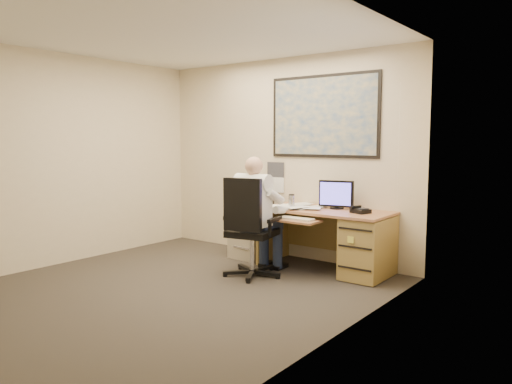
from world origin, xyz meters
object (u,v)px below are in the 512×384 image
Objects in this scene: desk at (350,237)px; person at (254,216)px; filing_cabinet at (255,228)px; office_chair at (249,248)px.

desk is 1.17m from person.
person is (-0.88, -0.73, 0.26)m from desk.
office_chair is (0.54, -0.82, -0.06)m from filing_cabinet.
desk is 1.21m from office_chair.
person reaches higher than desk.
desk is at bearing 37.40° from person.
filing_cabinet is at bearing 124.18° from person.
office_chair is 0.37m from person.
person is (0.55, -0.73, 0.30)m from filing_cabinet.
office_chair is 0.84× the size of person.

